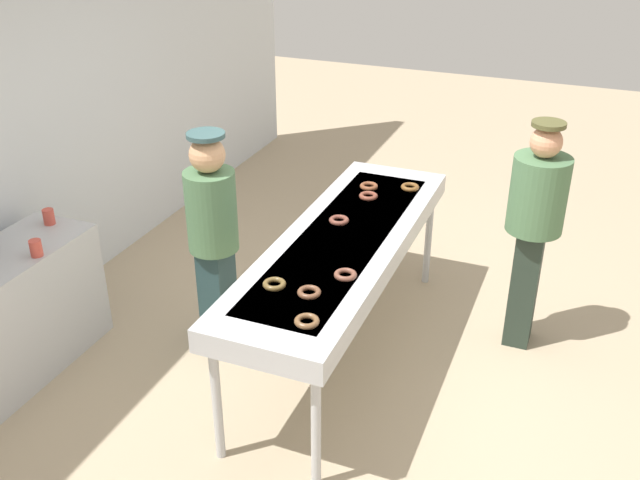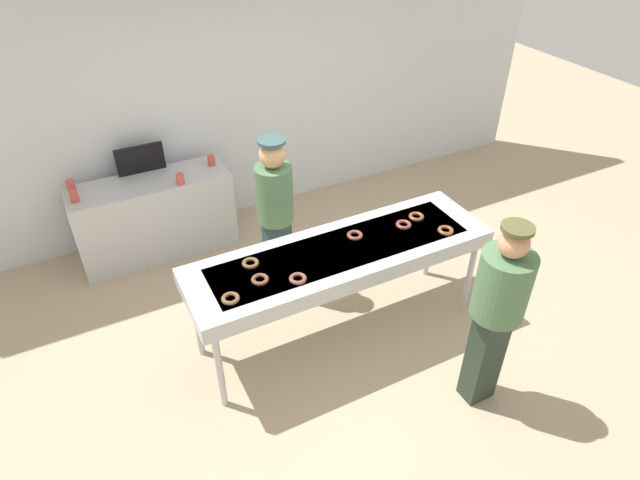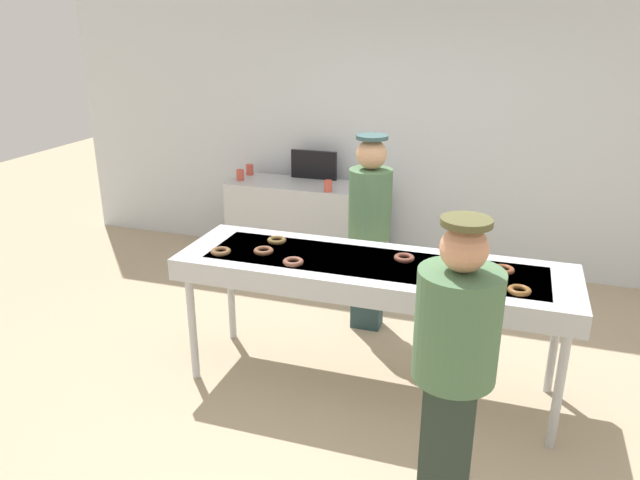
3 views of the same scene
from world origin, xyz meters
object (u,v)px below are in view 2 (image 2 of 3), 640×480
object	(u,v)px
chocolate_donut_2	(298,279)
chocolate_donut_7	(231,298)
chocolate_donut_3	(355,235)
chocolate_donut_5	(260,280)
paper_cup_2	(180,179)
chocolate_donut_0	(416,217)
fryer_conveyor	(340,257)
paper_cup_3	(74,196)
customer_waiting	(498,306)
worker_baker	(275,208)
paper_cup_1	(211,160)
prep_counter	(155,217)
chocolate_donut_1	(446,230)
paper_cup_0	(71,185)
chocolate_donut_6	(250,263)
menu_display	(140,159)
chocolate_donut_4	(404,225)

from	to	relation	value
chocolate_donut_2	chocolate_donut_7	xyz separation A→B (m)	(-0.53, 0.02, 0.00)
chocolate_donut_3	chocolate_donut_5	distance (m)	0.95
chocolate_donut_7	paper_cup_2	distance (m)	1.95
chocolate_donut_5	paper_cup_2	distance (m)	1.85
chocolate_donut_0	chocolate_donut_3	size ratio (longest dim) A/B	1.00
fryer_conveyor	paper_cup_3	bearing A→B (deg)	134.24
chocolate_donut_2	paper_cup_3	distance (m)	2.51
customer_waiting	worker_baker	bearing A→B (deg)	102.31
chocolate_donut_5	paper_cup_1	distance (m)	2.11
chocolate_donut_3	customer_waiting	world-z (taller)	customer_waiting
chocolate_donut_5	prep_counter	xyz separation A→B (m)	(-0.41, 2.05, -0.52)
paper_cup_1	paper_cup_3	xyz separation A→B (m)	(-1.39, -0.11, 0.00)
prep_counter	chocolate_donut_1	bearing A→B (deg)	-46.35
chocolate_donut_1	chocolate_donut_3	xyz separation A→B (m)	(-0.73, 0.29, 0.00)
worker_baker	prep_counter	size ratio (longest dim) A/B	1.00
fryer_conveyor	customer_waiting	distance (m)	1.32
paper_cup_0	chocolate_donut_0	bearing A→B (deg)	-37.40
chocolate_donut_5	chocolate_donut_6	distance (m)	0.22
prep_counter	paper_cup_1	xyz separation A→B (m)	(0.69, 0.03, 0.49)
chocolate_donut_7	worker_baker	distance (m)	1.29
chocolate_donut_1	chocolate_donut_6	size ratio (longest dim) A/B	1.00
worker_baker	menu_display	bearing A→B (deg)	-72.15
chocolate_donut_0	menu_display	size ratio (longest dim) A/B	0.28
prep_counter	paper_cup_0	world-z (taller)	paper_cup_0
chocolate_donut_5	fryer_conveyor	bearing A→B (deg)	5.69
paper_cup_0	paper_cup_3	bearing A→B (deg)	-89.39
customer_waiting	paper_cup_2	size ratio (longest dim) A/B	15.04
chocolate_donut_4	chocolate_donut_6	size ratio (longest dim) A/B	1.00
chocolate_donut_1	menu_display	xyz separation A→B (m)	(-2.08, 2.40, 0.06)
chocolate_donut_1	chocolate_donut_2	world-z (taller)	same
chocolate_donut_3	chocolate_donut_5	bearing A→B (deg)	-169.57
chocolate_donut_2	menu_display	xyz separation A→B (m)	(-0.67, 2.40, 0.06)
chocolate_donut_1	menu_display	distance (m)	3.17
worker_baker	menu_display	distance (m)	1.65
chocolate_donut_5	worker_baker	bearing A→B (deg)	60.48
chocolate_donut_2	worker_baker	size ratio (longest dim) A/B	0.08
chocolate_donut_6	prep_counter	bearing A→B (deg)	102.75
paper_cup_2	paper_cup_3	size ratio (longest dim) A/B	1.00
paper_cup_3	chocolate_donut_5	bearing A→B (deg)	-60.70
paper_cup_2	menu_display	bearing A→B (deg)	124.00
chocolate_donut_7	paper_cup_3	xyz separation A→B (m)	(-0.84, 2.08, -0.03)
fryer_conveyor	menu_display	size ratio (longest dim) A/B	5.34
chocolate_donut_6	paper_cup_3	bearing A→B (deg)	122.47
chocolate_donut_6	paper_cup_0	world-z (taller)	paper_cup_0
chocolate_donut_1	chocolate_donut_6	distance (m)	1.70
chocolate_donut_4	chocolate_donut_7	size ratio (longest dim) A/B	1.00
chocolate_donut_2	paper_cup_3	size ratio (longest dim) A/B	1.24
chocolate_donut_3	paper_cup_0	bearing A→B (deg)	135.01
chocolate_donut_7	worker_baker	xyz separation A→B (m)	(0.79, 1.02, -0.03)
chocolate_donut_7	customer_waiting	world-z (taller)	customer_waiting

